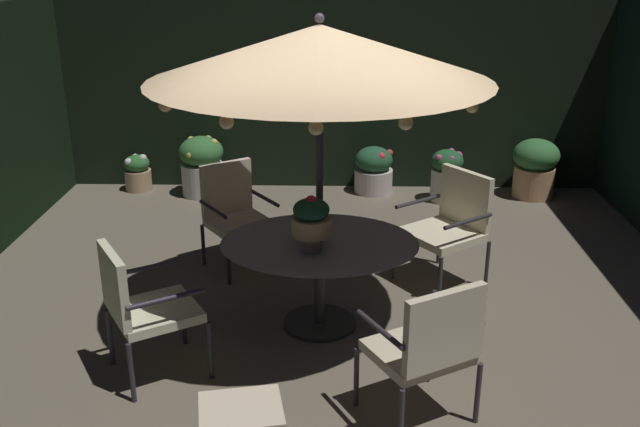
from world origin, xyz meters
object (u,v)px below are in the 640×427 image
object	(u,v)px
patio_umbrella	(320,53)
patio_chair_north	(451,221)
patio_chair_southeast	(428,344)
potted_plant_left_far	(447,174)
patio_dining_table	(320,257)
potted_plant_right_far	(202,165)
patio_chair_northeast	(234,210)
centerpiece_planter	(311,219)
patio_chair_east	(141,303)
potted_plant_right_near	(374,170)
potted_plant_back_center	(138,172)
potted_plant_left_near	(535,166)
ottoman_footrest	(241,416)

from	to	relation	value
patio_umbrella	patio_chair_north	bearing A→B (deg)	36.49
patio_chair_southeast	potted_plant_left_far	bearing A→B (deg)	80.17
patio_dining_table	patio_chair_north	size ratio (longest dim) A/B	1.53
patio_chair_southeast	potted_plant_right_far	size ratio (longest dim) A/B	1.38
patio_dining_table	patio_umbrella	world-z (taller)	patio_umbrella
patio_chair_northeast	patio_chair_southeast	xyz separation A→B (m)	(1.56, -2.45, 0.03)
centerpiece_planter	patio_dining_table	bearing A→B (deg)	71.58
patio_dining_table	potted_plant_left_far	distance (m)	3.39
patio_dining_table	patio_chair_east	distance (m)	1.45
patio_umbrella	potted_plant_right_near	size ratio (longest dim) A/B	4.33
patio_chair_northeast	potted_plant_back_center	size ratio (longest dim) A/B	2.10
centerpiece_planter	potted_plant_left_far	xyz separation A→B (m)	(1.52, 3.23, -0.66)
patio_chair_northeast	potted_plant_back_center	xyz separation A→B (m)	(-1.54, 2.18, -0.33)
patio_umbrella	potted_plant_left_near	bearing A→B (deg)	51.50
patio_umbrella	potted_plant_left_far	xyz separation A→B (m)	(1.46, 3.05, -1.87)
patio_chair_northeast	patio_dining_table	bearing A→B (deg)	-54.46
ottoman_footrest	potted_plant_left_near	size ratio (longest dim) A/B	0.76
patio_umbrella	patio_chair_northeast	size ratio (longest dim) A/B	2.54
potted_plant_left_far	potted_plant_right_far	bearing A→B (deg)	176.81
patio_dining_table	ottoman_footrest	size ratio (longest dim) A/B	2.84
patio_umbrella	potted_plant_back_center	xyz separation A→B (m)	(-2.39, 3.37, -1.98)
patio_chair_east	potted_plant_left_near	distance (m)	5.52
potted_plant_right_far	potted_plant_back_center	size ratio (longest dim) A/B	1.56
patio_umbrella	patio_dining_table	bearing A→B (deg)	52.63
ottoman_footrest	potted_plant_right_far	distance (m)	5.05
centerpiece_planter	patio_chair_north	size ratio (longest dim) A/B	0.43
patio_dining_table	potted_plant_left_near	distance (m)	4.13
ottoman_footrest	potted_plant_left_far	bearing A→B (deg)	68.41
potted_plant_right_far	potted_plant_left_far	xyz separation A→B (m)	(3.00, -0.17, -0.05)
ottoman_footrest	patio_chair_east	bearing A→B (deg)	130.95
patio_chair_east	patio_chair_southeast	xyz separation A→B (m)	(1.95, -0.50, 0.00)
centerpiece_planter	potted_plant_left_far	distance (m)	3.63
potted_plant_right_far	patio_dining_table	bearing A→B (deg)	-64.47
patio_chair_northeast	ottoman_footrest	world-z (taller)	patio_chair_northeast
patio_umbrella	patio_chair_northeast	xyz separation A→B (m)	(-0.85, 1.18, -1.65)
potted_plant_right_far	potted_plant_left_near	size ratio (longest dim) A/B	1.02
centerpiece_planter	potted_plant_left_far	bearing A→B (deg)	64.75
potted_plant_right_far	potted_plant_left_near	world-z (taller)	potted_plant_right_far
patio_chair_north	ottoman_footrest	distance (m)	3.04
potted_plant_right_far	potted_plant_left_far	bearing A→B (deg)	-3.19
potted_plant_back_center	patio_dining_table	bearing A→B (deg)	-54.62
patio_dining_table	patio_chair_northeast	xyz separation A→B (m)	(-0.85, 1.18, -0.05)
potted_plant_left_near	patio_chair_northeast	bearing A→B (deg)	-149.07
patio_chair_northeast	ottoman_footrest	xyz separation A→B (m)	(0.43, -2.89, -0.20)
patio_chair_east	potted_plant_left_near	bearing A→B (deg)	46.35
patio_chair_north	patio_chair_southeast	xyz separation A→B (m)	(-0.46, -2.13, 0.00)
centerpiece_planter	ottoman_footrest	world-z (taller)	centerpiece_planter
patio_chair_north	patio_chair_southeast	distance (m)	2.18
patio_chair_east	potted_plant_back_center	distance (m)	4.30
patio_chair_north	ottoman_footrest	bearing A→B (deg)	-121.76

